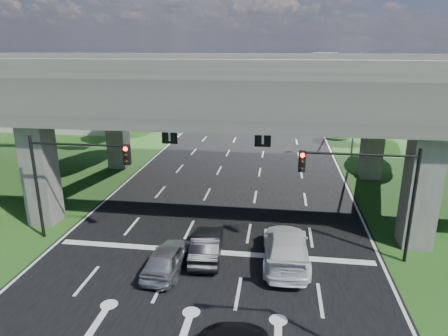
% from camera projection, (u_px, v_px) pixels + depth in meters
% --- Properties ---
extents(ground, '(160.00, 160.00, 0.00)m').
position_uv_depth(ground, '(199.00, 290.00, 18.14)').
color(ground, '#1F4C18').
rests_on(ground, ground).
extents(road, '(18.00, 120.00, 0.03)m').
position_uv_depth(road, '(227.00, 206.00, 27.60)').
color(road, black).
rests_on(road, ground).
extents(overpass, '(80.00, 15.00, 10.00)m').
position_uv_depth(overpass, '(232.00, 87.00, 27.16)').
color(overpass, '#363431').
rests_on(overpass, ground).
extents(warehouse, '(20.00, 10.00, 4.00)m').
position_uv_depth(warehouse, '(62.00, 112.00, 54.11)').
color(warehouse, '#9E9E99').
rests_on(warehouse, ground).
extents(signal_right, '(5.76, 0.54, 6.00)m').
position_uv_depth(signal_right, '(369.00, 183.00, 19.60)').
color(signal_right, black).
rests_on(signal_right, ground).
extents(signal_left, '(5.76, 0.54, 6.00)m').
position_uv_depth(signal_left, '(71.00, 170.00, 21.67)').
color(signal_left, black).
rests_on(signal_left, ground).
extents(streetlight_far, '(3.38, 0.25, 10.00)m').
position_uv_depth(streetlight_far, '(352.00, 98.00, 37.79)').
color(streetlight_far, gray).
rests_on(streetlight_far, ground).
extents(streetlight_beyond, '(3.38, 0.25, 10.00)m').
position_uv_depth(streetlight_beyond, '(332.00, 83.00, 52.93)').
color(streetlight_beyond, gray).
rests_on(streetlight_beyond, ground).
extents(tree_left_near, '(4.50, 4.50, 7.80)m').
position_uv_depth(tree_left_near, '(119.00, 102.00, 43.17)').
color(tree_left_near, black).
rests_on(tree_left_near, ground).
extents(tree_left_mid, '(3.91, 3.90, 6.76)m').
position_uv_depth(tree_left_mid, '(121.00, 98.00, 51.32)').
color(tree_left_mid, black).
rests_on(tree_left_mid, ground).
extents(tree_left_far, '(4.80, 4.80, 8.32)m').
position_uv_depth(tree_left_far, '(168.00, 85.00, 58.08)').
color(tree_left_far, black).
rests_on(tree_left_far, ground).
extents(tree_right_near, '(4.20, 4.20, 7.28)m').
position_uv_depth(tree_right_near, '(374.00, 107.00, 41.58)').
color(tree_right_near, black).
rests_on(tree_right_near, ground).
extents(tree_right_mid, '(3.91, 3.90, 6.76)m').
position_uv_depth(tree_right_mid, '(385.00, 100.00, 48.85)').
color(tree_right_mid, black).
rests_on(tree_right_mid, ground).
extents(tree_right_far, '(4.50, 4.50, 7.80)m').
position_uv_depth(tree_right_far, '(342.00, 88.00, 56.76)').
color(tree_right_far, black).
rests_on(tree_right_far, ground).
extents(car_silver, '(1.94, 4.19, 1.39)m').
position_uv_depth(car_silver, '(168.00, 258.00, 19.47)').
color(car_silver, '#B9BDC1').
rests_on(car_silver, road).
extents(car_dark, '(1.79, 4.31, 1.39)m').
position_uv_depth(car_dark, '(207.00, 245.00, 20.74)').
color(car_dark, black).
rests_on(car_dark, road).
extents(car_white, '(2.42, 5.67, 1.63)m').
position_uv_depth(car_white, '(286.00, 248.00, 20.21)').
color(car_white, silver).
rests_on(car_white, road).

